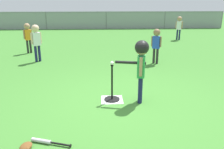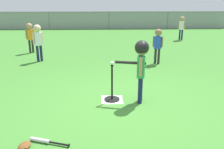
# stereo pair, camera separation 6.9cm
# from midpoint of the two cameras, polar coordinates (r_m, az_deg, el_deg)

# --- Properties ---
(ground_plane) EXTENTS (60.00, 60.00, 0.00)m
(ground_plane) POSITION_cam_midpoint_polar(r_m,az_deg,el_deg) (4.82, 2.84, -6.76)
(ground_plane) COLOR #3D7A2D
(home_plate) EXTENTS (0.44, 0.44, 0.01)m
(home_plate) POSITION_cam_midpoint_polar(r_m,az_deg,el_deg) (4.95, -0.40, -6.03)
(home_plate) COLOR white
(home_plate) RESTS_ON ground_plane
(batting_tee) EXTENTS (0.32, 0.32, 0.75)m
(batting_tee) POSITION_cam_midpoint_polar(r_m,az_deg,el_deg) (4.90, -0.41, -4.74)
(batting_tee) COLOR black
(batting_tee) RESTS_ON ground_plane
(baseball_on_tee) EXTENTS (0.07, 0.07, 0.07)m
(baseball_on_tee) POSITION_cam_midpoint_polar(r_m,az_deg,el_deg) (4.68, -0.43, 2.75)
(baseball_on_tee) COLOR white
(baseball_on_tee) RESTS_ON batting_tee
(batter_child) EXTENTS (0.64, 0.35, 1.25)m
(batter_child) POSITION_cam_midpoint_polar(r_m,az_deg,el_deg) (4.60, 6.56, 3.72)
(batter_child) COLOR #191E4C
(batter_child) RESTS_ON ground_plane
(fielder_deep_center) EXTENTS (0.29, 0.22, 1.10)m
(fielder_deep_center) POSITION_cam_midpoint_polar(r_m,az_deg,el_deg) (7.62, 10.32, 7.78)
(fielder_deep_center) COLOR #262626
(fielder_deep_center) RESTS_ON ground_plane
(fielder_deep_left) EXTENTS (0.30, 0.25, 1.21)m
(fielder_deep_left) POSITION_cam_midpoint_polar(r_m,az_deg,el_deg) (8.12, -17.95, 8.28)
(fielder_deep_left) COLOR #191E4C
(fielder_deep_left) RESTS_ON ground_plane
(fielder_near_left) EXTENTS (0.29, 0.23, 1.12)m
(fielder_near_left) POSITION_cam_midpoint_polar(r_m,az_deg,el_deg) (9.55, -19.73, 9.10)
(fielder_near_left) COLOR #262626
(fielder_near_left) RESTS_ON ground_plane
(fielder_deep_right) EXTENTS (0.31, 0.23, 1.15)m
(fielder_deep_right) POSITION_cam_midpoint_polar(r_m,az_deg,el_deg) (12.42, 15.63, 11.37)
(fielder_deep_right) COLOR #191E4C
(fielder_deep_right) RESTS_ON ground_plane
(spare_bat_silver) EXTENTS (0.60, 0.25, 0.06)m
(spare_bat_silver) POSITION_cam_midpoint_polar(r_m,az_deg,el_deg) (3.71, -16.20, -15.18)
(spare_bat_silver) COLOR silver
(spare_bat_silver) RESTS_ON ground_plane
(glove_by_plate) EXTENTS (0.20, 0.25, 0.07)m
(glove_by_plate) POSITION_cam_midpoint_polar(r_m,az_deg,el_deg) (3.67, -20.43, -15.89)
(glove_by_plate) COLOR brown
(glove_by_plate) RESTS_ON ground_plane
(outfield_fence) EXTENTS (16.06, 0.06, 1.15)m
(outfield_fence) POSITION_cam_midpoint_polar(r_m,az_deg,el_deg) (16.42, -1.52, 13.00)
(outfield_fence) COLOR slate
(outfield_fence) RESTS_ON ground_plane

